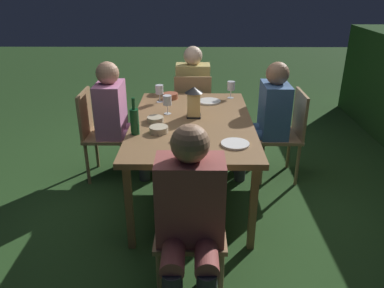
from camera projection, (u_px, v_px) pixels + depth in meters
ground_plane at (192, 194)px, 3.46m from camera, size 16.00×16.00×0.00m
dining_table at (192, 126)px, 3.18m from camera, size 1.62×1.02×0.73m
chair_head_near at (193, 108)px, 4.23m from camera, size 0.40×0.42×0.87m
person_in_mustard at (193, 90)px, 4.34m from camera, size 0.48×0.38×1.15m
chair_head_far at (191, 218)px, 2.29m from camera, size 0.40×0.42×0.87m
person_in_rust at (190, 216)px, 2.05m from camera, size 0.48×0.38×1.15m
chair_side_left_a at (99, 130)px, 3.60m from camera, size 0.42×0.40×0.87m
person_in_pink at (118, 116)px, 3.54m from camera, size 0.38×0.47×1.15m
chair_side_right_a at (286, 131)px, 3.59m from camera, size 0.42×0.40×0.87m
person_in_blue at (267, 116)px, 3.52m from camera, size 0.38×0.47×1.15m
lantern_centerpiece at (194, 100)px, 3.19m from camera, size 0.15×0.15×0.27m
green_bottle_on_table at (135, 121)px, 2.85m from camera, size 0.07×0.07×0.29m
wine_glass_a at (159, 90)px, 3.58m from camera, size 0.08×0.08×0.17m
wine_glass_b at (167, 101)px, 3.27m from camera, size 0.08×0.08×0.17m
wine_glass_c at (231, 87)px, 3.71m from camera, size 0.08×0.08×0.17m
plate_a at (209, 101)px, 3.63m from camera, size 0.22×0.22×0.01m
plate_b at (235, 144)px, 2.70m from camera, size 0.21×0.21×0.01m
bowl_olives at (159, 129)px, 2.91m from camera, size 0.15×0.15×0.05m
bowl_bread at (155, 119)px, 3.12m from camera, size 0.14×0.14×0.05m
bowl_salad at (171, 96)px, 3.72m from camera, size 0.15×0.15×0.06m
bowl_dip at (183, 136)px, 2.78m from camera, size 0.12×0.12×0.05m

